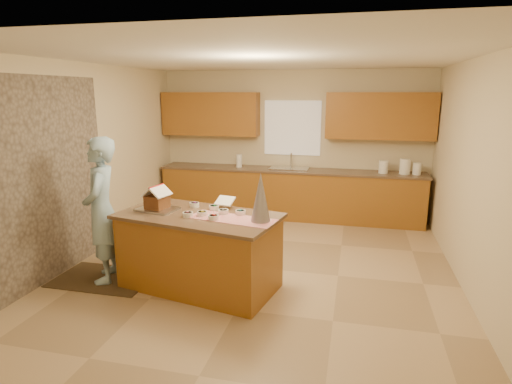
% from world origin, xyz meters
% --- Properties ---
extents(floor, '(5.50, 5.50, 0.00)m').
position_xyz_m(floor, '(0.00, 0.00, 0.00)').
color(floor, tan).
rests_on(floor, ground).
extents(ceiling, '(5.50, 5.50, 0.00)m').
position_xyz_m(ceiling, '(0.00, 0.00, 2.70)').
color(ceiling, silver).
rests_on(ceiling, floor).
extents(wall_back, '(5.50, 5.50, 0.00)m').
position_xyz_m(wall_back, '(0.00, 2.75, 1.35)').
color(wall_back, beige).
rests_on(wall_back, floor).
extents(wall_front, '(5.50, 5.50, 0.00)m').
position_xyz_m(wall_front, '(0.00, -2.75, 1.35)').
color(wall_front, beige).
rests_on(wall_front, floor).
extents(wall_left, '(5.50, 5.50, 0.00)m').
position_xyz_m(wall_left, '(-2.50, 0.00, 1.35)').
color(wall_left, beige).
rests_on(wall_left, floor).
extents(wall_right, '(5.50, 5.50, 0.00)m').
position_xyz_m(wall_right, '(2.50, 0.00, 1.35)').
color(wall_right, beige).
rests_on(wall_right, floor).
extents(stone_accent, '(0.00, 2.50, 2.50)m').
position_xyz_m(stone_accent, '(-2.48, -0.80, 1.25)').
color(stone_accent, gray).
rests_on(stone_accent, wall_left).
extents(window_curtain, '(1.05, 0.03, 1.00)m').
position_xyz_m(window_curtain, '(0.00, 2.72, 1.65)').
color(window_curtain, white).
rests_on(window_curtain, wall_back).
extents(back_counter_base, '(4.80, 0.60, 0.88)m').
position_xyz_m(back_counter_base, '(0.00, 2.45, 0.44)').
color(back_counter_base, brown).
rests_on(back_counter_base, floor).
extents(back_counter_top, '(4.85, 0.63, 0.04)m').
position_xyz_m(back_counter_top, '(0.00, 2.45, 0.90)').
color(back_counter_top, brown).
rests_on(back_counter_top, back_counter_base).
extents(upper_cabinet_left, '(1.85, 0.35, 0.80)m').
position_xyz_m(upper_cabinet_left, '(-1.55, 2.57, 1.90)').
color(upper_cabinet_left, '#9F6E22').
rests_on(upper_cabinet_left, wall_back).
extents(upper_cabinet_right, '(1.85, 0.35, 0.80)m').
position_xyz_m(upper_cabinet_right, '(1.55, 2.57, 1.90)').
color(upper_cabinet_right, '#9F6E22').
rests_on(upper_cabinet_right, wall_back).
extents(sink, '(0.70, 0.45, 0.12)m').
position_xyz_m(sink, '(0.00, 2.45, 0.89)').
color(sink, silver).
rests_on(sink, back_counter_top).
extents(faucet, '(0.03, 0.03, 0.28)m').
position_xyz_m(faucet, '(0.00, 2.63, 1.06)').
color(faucet, silver).
rests_on(faucet, back_counter_top).
extents(island_base, '(1.93, 1.23, 0.87)m').
position_xyz_m(island_base, '(-0.58, -0.70, 0.44)').
color(island_base, brown).
rests_on(island_base, floor).
extents(island_top, '(2.02, 1.32, 0.04)m').
position_xyz_m(island_top, '(-0.58, -0.70, 0.89)').
color(island_top, brown).
rests_on(island_top, island_base).
extents(table_runner, '(1.04, 0.55, 0.01)m').
position_xyz_m(table_runner, '(-0.14, -0.79, 0.92)').
color(table_runner, '#B10C17').
rests_on(table_runner, island_top).
extents(baking_tray, '(0.51, 0.42, 0.02)m').
position_xyz_m(baking_tray, '(-1.12, -0.64, 0.93)').
color(baking_tray, silver).
rests_on(baking_tray, island_top).
extents(cookbook, '(0.25, 0.21, 0.09)m').
position_xyz_m(cookbook, '(-0.36, -0.36, 1.00)').
color(cookbook, white).
rests_on(cookbook, island_top).
extents(tinsel_tree, '(0.26, 0.26, 0.55)m').
position_xyz_m(tinsel_tree, '(0.19, -0.80, 1.19)').
color(tinsel_tree, '#B9B7C4').
rests_on(tinsel_tree, island_top).
extents(rug, '(1.21, 0.79, 0.01)m').
position_xyz_m(rug, '(-1.85, -0.77, 0.01)').
color(rug, black).
rests_on(rug, floor).
extents(boy, '(0.63, 0.76, 1.78)m').
position_xyz_m(boy, '(-1.80, -0.77, 0.90)').
color(boy, '#91B6CE').
rests_on(boy, rug).
extents(canister_a, '(0.16, 0.16, 0.22)m').
position_xyz_m(canister_a, '(1.66, 2.45, 1.03)').
color(canister_a, white).
rests_on(canister_a, back_counter_top).
extents(canister_b, '(0.18, 0.18, 0.26)m').
position_xyz_m(canister_b, '(2.01, 2.45, 1.05)').
color(canister_b, white).
rests_on(canister_b, back_counter_top).
extents(canister_c, '(0.14, 0.14, 0.20)m').
position_xyz_m(canister_c, '(2.21, 2.45, 1.02)').
color(canister_c, white).
rests_on(canister_c, back_counter_top).
extents(paper_towel, '(0.11, 0.11, 0.24)m').
position_xyz_m(paper_towel, '(-0.96, 2.45, 1.04)').
color(paper_towel, white).
rests_on(paper_towel, back_counter_top).
extents(gingerbread_house, '(0.32, 0.33, 0.28)m').
position_xyz_m(gingerbread_house, '(-1.12, -0.64, 1.04)').
color(gingerbread_house, brown).
rests_on(gingerbread_house, baking_tray).
extents(candy_bowls, '(0.77, 0.59, 0.05)m').
position_xyz_m(candy_bowls, '(-0.44, -0.65, 0.94)').
color(candy_bowls, green).
rests_on(candy_bowls, island_top).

